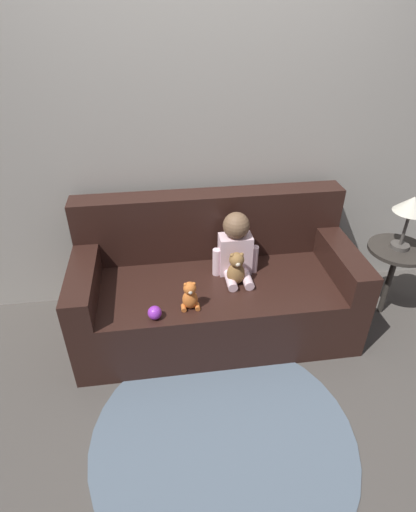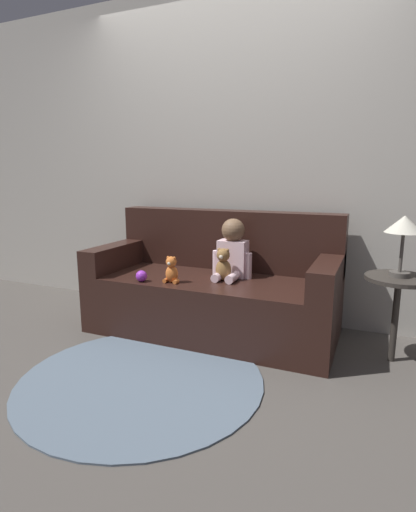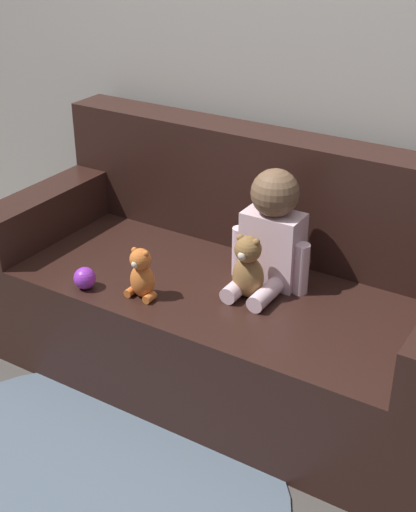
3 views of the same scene
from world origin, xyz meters
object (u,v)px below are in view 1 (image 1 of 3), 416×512
at_px(toy_ball, 155,313).
at_px(teddy_bear_brown, 236,269).
at_px(side_table, 405,231).
at_px(couch, 214,287).
at_px(plush_toy_side, 190,296).
at_px(person_baby, 236,247).

bearing_deg(toy_ball, teddy_bear_brown, 26.17).
relative_size(toy_ball, side_table, 0.09).
distance_m(couch, plush_toy_side, 0.43).
bearing_deg(side_table, person_baby, 176.96).
bearing_deg(toy_ball, person_baby, 35.34).
height_order(plush_toy_side, toy_ball, plush_toy_side).
relative_size(person_baby, plush_toy_side, 2.29).
distance_m(person_baby, toy_ball, 0.67).
bearing_deg(teddy_bear_brown, toy_ball, -153.83).
relative_size(person_baby, toy_ball, 5.38).
bearing_deg(person_baby, plush_toy_side, -135.70).
xyz_separation_m(person_baby, toy_ball, (-0.54, -0.38, -0.15)).
xyz_separation_m(plush_toy_side, toy_ball, (-0.21, -0.06, -0.05)).
xyz_separation_m(teddy_bear_brown, side_table, (1.12, 0.07, 0.14)).
relative_size(couch, toy_ball, 22.60).
bearing_deg(side_table, plush_toy_side, -169.63).
xyz_separation_m(couch, plush_toy_side, (-0.19, -0.32, 0.20)).
distance_m(plush_toy_side, side_table, 1.46).
bearing_deg(plush_toy_side, person_baby, 44.30).
xyz_separation_m(teddy_bear_brown, toy_ball, (-0.52, -0.25, -0.08)).
bearing_deg(couch, plush_toy_side, -121.08).
bearing_deg(plush_toy_side, toy_ball, -163.98).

